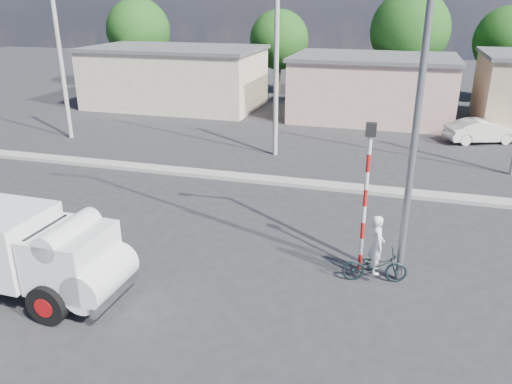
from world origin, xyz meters
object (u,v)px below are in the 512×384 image
(truck, at_px, (22,249))
(streetlight, at_px, (412,104))
(bicycle, at_px, (375,266))
(car_cream, at_px, (482,131))
(traffic_pole, at_px, (366,186))
(cyclist, at_px, (376,254))

(truck, xyz_separation_m, streetlight, (9.37, 3.43, 3.67))
(truck, bearing_deg, bicycle, 20.87)
(car_cream, height_order, streetlight, streetlight)
(truck, height_order, streetlight, streetlight)
(car_cream, relative_size, traffic_pole, 0.89)
(bicycle, relative_size, cyclist, 1.06)
(truck, height_order, traffic_pole, traffic_pole)
(cyclist, xyz_separation_m, streetlight, (0.50, 0.25, 4.12))
(traffic_pole, bearing_deg, truck, -156.10)
(bicycle, distance_m, traffic_pole, 2.24)
(truck, xyz_separation_m, traffic_pole, (8.43, 3.73, 1.31))
(bicycle, distance_m, cyclist, 0.37)
(streetlight, bearing_deg, truck, -159.87)
(truck, xyz_separation_m, cyclist, (8.87, 3.18, -0.45))
(bicycle, xyz_separation_m, streetlight, (0.50, 0.25, 4.49))
(cyclist, relative_size, streetlight, 0.19)
(traffic_pole, bearing_deg, bicycle, -51.20)
(cyclist, relative_size, traffic_pole, 0.39)
(traffic_pole, distance_m, streetlight, 2.56)
(car_cream, bearing_deg, truck, 123.34)
(cyclist, distance_m, traffic_pole, 1.89)
(truck, xyz_separation_m, bicycle, (8.87, 3.18, -0.82))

